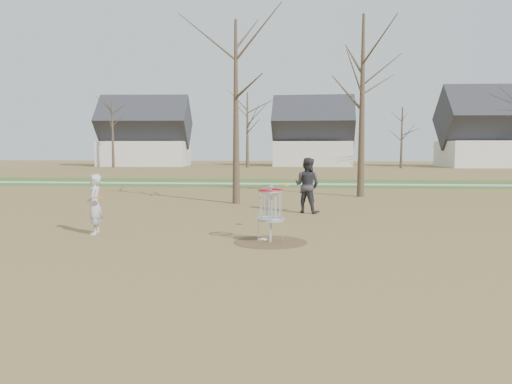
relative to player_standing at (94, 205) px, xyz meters
The scene contains 11 objects.
ground 4.85m from the player_standing, ahead, with size 160.00×160.00×0.00m, color brown.
green_band 20.89m from the player_standing, 76.88° to the left, with size 160.00×8.00×0.01m, color #2D5119.
footpath 19.92m from the player_standing, 76.23° to the left, with size 160.00×1.50×0.01m, color #9E9E99.
dirt_circle 4.85m from the player_standing, ahead, with size 1.80×1.80×0.01m, color #47331E.
player_standing is the anchor object (origin of this frame).
player_throwing 7.60m from the player_standing, 41.82° to the left, with size 0.96×0.75×1.97m, color #2F2D32.
disc_grounded 4.61m from the player_standing, ahead, with size 0.22×0.22×0.02m, color white.
discs_in_play 2.80m from the player_standing, ahead, with size 5.01×1.55×0.30m.
disc_golf_basket 4.79m from the player_standing, ahead, with size 0.64×0.64×1.35m.
bare_trees 36.01m from the player_standing, 79.49° to the left, with size 52.62×44.98×9.00m.
houses_row 52.75m from the player_standing, 80.10° to the left, with size 56.51×10.01×7.26m.
Camera 1 is at (0.80, -12.03, 2.29)m, focal length 35.00 mm.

